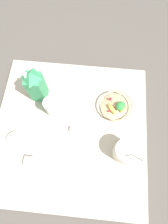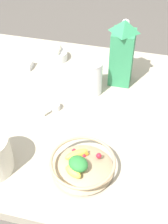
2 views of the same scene
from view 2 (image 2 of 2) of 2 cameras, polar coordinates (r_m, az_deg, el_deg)
ground_plane at (r=1.27m, az=-4.90°, el=-0.41°), size 6.00×6.00×0.00m
countertop at (r=1.25m, az=-4.96°, el=0.30°), size 0.95×0.95×0.04m
fruit_bowl at (r=1.00m, az=-0.34°, el=-9.54°), size 0.21×0.21×0.08m
milk_carton at (r=1.29m, az=7.01°, el=10.75°), size 0.09×0.09×0.28m
drinking_cup at (r=1.25m, az=1.47°, el=6.49°), size 0.09×0.09×0.15m
spice_jar at (r=1.45m, az=-10.50°, el=8.42°), size 0.05×0.05×0.03m
measuring_scoop at (r=1.21m, az=-5.25°, el=0.93°), size 0.06×0.07×0.03m
garlic_bowl at (r=1.49m, az=-5.00°, el=10.56°), size 0.10×0.10×0.07m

